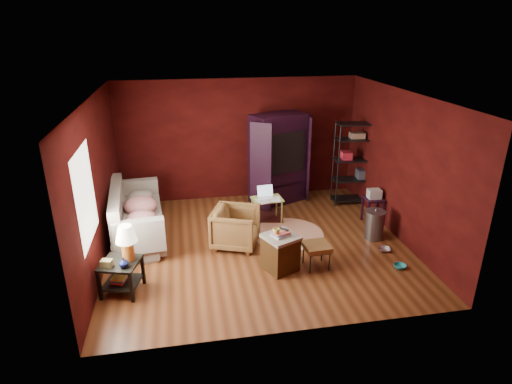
# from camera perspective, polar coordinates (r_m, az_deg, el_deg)

# --- Properties ---
(room) EXTENTS (5.54, 5.04, 2.84)m
(room) POSITION_cam_1_polar(r_m,az_deg,el_deg) (7.61, -0.01, 2.21)
(room) COLOR brown
(room) RESTS_ON ground
(sofa) EXTENTS (0.69, 2.08, 0.80)m
(sofa) POSITION_cam_1_polar(r_m,az_deg,el_deg) (8.56, -15.63, -3.57)
(sofa) COLOR gray
(sofa) RESTS_ON ground
(armchair) EXTENTS (0.99, 1.02, 0.83)m
(armchair) POSITION_cam_1_polar(r_m,az_deg,el_deg) (7.99, -2.73, -4.50)
(armchair) COLOR black
(armchair) RESTS_ON ground
(pet_bowl_steel) EXTENTS (0.23, 0.12, 0.22)m
(pet_bowl_steel) POSITION_cam_1_polar(r_m,az_deg,el_deg) (8.29, 16.78, -6.84)
(pet_bowl_steel) COLOR silver
(pet_bowl_steel) RESTS_ON ground
(pet_bowl_turquoise) EXTENTS (0.22, 0.09, 0.21)m
(pet_bowl_turquoise) POSITION_cam_1_polar(r_m,az_deg,el_deg) (7.83, 18.69, -8.93)
(pet_bowl_turquoise) COLOR teal
(pet_bowl_turquoise) RESTS_ON ground
(vase) EXTENTS (0.20, 0.20, 0.15)m
(vase) POSITION_cam_1_polar(r_m,az_deg,el_deg) (6.76, -17.23, -8.99)
(vase) COLOR #0D1645
(vase) RESTS_ON side_table
(mug) EXTENTS (0.14, 0.13, 0.11)m
(mug) POSITION_cam_1_polar(r_m,az_deg,el_deg) (7.04, 2.73, -5.15)
(mug) COLOR #D8D469
(mug) RESTS_ON hamper
(side_table) EXTENTS (0.69, 0.69, 1.10)m
(side_table) POSITION_cam_1_polar(r_m,az_deg,el_deg) (6.90, -17.24, -7.78)
(side_table) COLOR black
(side_table) RESTS_ON ground
(sofa_cushions) EXTENTS (1.09, 2.32, 0.94)m
(sofa_cushions) POSITION_cam_1_polar(r_m,az_deg,el_deg) (8.56, -15.82, -3.17)
(sofa_cushions) COLOR gray
(sofa_cushions) RESTS_ON sofa
(hamper) EXTENTS (0.69, 0.69, 0.73)m
(hamper) POSITION_cam_1_polar(r_m,az_deg,el_deg) (7.30, 3.28, -7.97)
(hamper) COLOR #482A10
(hamper) RESTS_ON ground
(footstool) EXTENTS (0.45, 0.45, 0.44)m
(footstool) POSITION_cam_1_polar(r_m,az_deg,el_deg) (7.40, 8.11, -7.33)
(footstool) COLOR black
(footstool) RESTS_ON ground
(rug_round) EXTENTS (1.49, 1.49, 0.01)m
(rug_round) POSITION_cam_1_polar(r_m,az_deg,el_deg) (8.62, 4.27, -5.53)
(rug_round) COLOR beige
(rug_round) RESTS_ON ground
(rug_oriental) EXTENTS (1.23, 0.94, 0.01)m
(rug_oriental) POSITION_cam_1_polar(r_m,az_deg,el_deg) (9.36, 0.18, -3.10)
(rug_oriental) COLOR #511615
(rug_oriental) RESTS_ON ground
(laptop_desk) EXTENTS (0.66, 0.54, 0.77)m
(laptop_desk) POSITION_cam_1_polar(r_m,az_deg,el_deg) (8.91, 1.46, -1.18)
(laptop_desk) COLOR #B3C55A
(laptop_desk) RESTS_ON ground
(tv_armoire) EXTENTS (1.51, 1.21, 2.06)m
(tv_armoire) POSITION_cam_1_polar(r_m,az_deg,el_deg) (9.77, 3.03, 4.61)
(tv_armoire) COLOR black
(tv_armoire) RESTS_ON ground
(wire_shelving) EXTENTS (0.95, 0.47, 1.90)m
(wire_shelving) POSITION_cam_1_polar(r_m,az_deg,el_deg) (9.94, 13.13, 4.17)
(wire_shelving) COLOR #212627
(wire_shelving) RESTS_ON ground
(small_stand) EXTENTS (0.39, 0.39, 0.75)m
(small_stand) POSITION_cam_1_polar(r_m,az_deg,el_deg) (9.16, 15.44, -0.78)
(small_stand) COLOR black
(small_stand) RESTS_ON ground
(trash_can) EXTENTS (0.47, 0.47, 0.62)m
(trash_can) POSITION_cam_1_polar(r_m,az_deg,el_deg) (8.62, 15.52, -4.20)
(trash_can) COLOR slate
(trash_can) RESTS_ON ground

